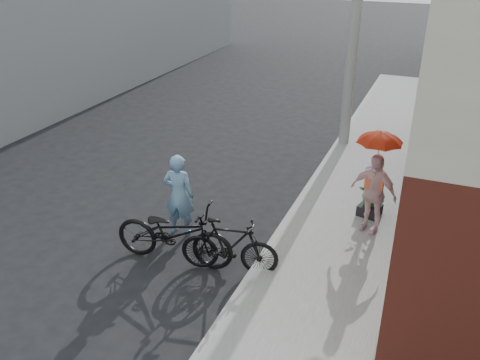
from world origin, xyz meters
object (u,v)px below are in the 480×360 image
Objects in this scene: utility_pole at (356,14)px; officer at (179,195)px; bike_right at (229,246)px; kimono_woman at (373,193)px; bike_left at (174,233)px; planter at (370,210)px.

utility_pole is 6.56m from officer.
bike_right is 1.07× the size of kimono_woman.
officer is at bearing -138.87° from kimono_woman.
bike_right is (1.01, 0.09, -0.06)m from bike_left.
planter is (1.92, 2.69, -0.28)m from bike_right.
officer is 0.76× the size of bike_left.
planter is at bearing -46.84° from bike_right.
utility_pole is at bearing 127.69° from kimono_woman.
kimono_woman reaches higher than bike_left.
bike_left is (-1.59, -6.53, -2.93)m from utility_pole.
bike_right is (-0.58, -6.44, -2.99)m from utility_pole.
bike_right is 3.32m from planter.
kimono_woman reaches higher than planter.
utility_pole reaches higher than bike_left.
bike_left is 1.28× the size of bike_right.
utility_pole reaches higher than bike_right.
kimono_woman is (1.42, -4.31, -2.59)m from utility_pole.
bike_right is at bearing -95.16° from utility_pole.
bike_right is 2.95m from kimono_woman.
utility_pole is 7.13m from bike_right.
planter is at bearing -51.91° from bike_left.
officer is 3.64m from kimono_woman.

